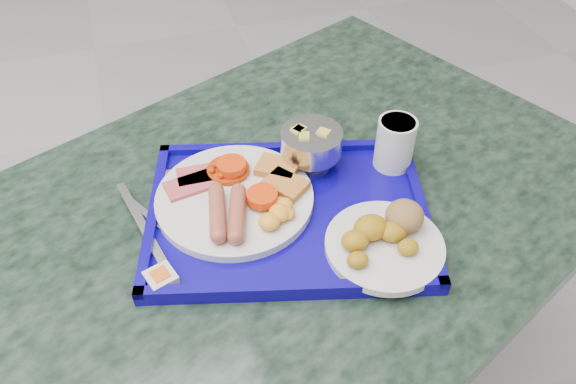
# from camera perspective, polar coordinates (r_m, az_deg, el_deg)

# --- Properties ---
(table) EXTENTS (1.29, 1.11, 0.68)m
(table) POSITION_cam_1_polar(r_m,az_deg,el_deg) (1.00, -1.07, -8.68)
(table) COLOR slate
(table) RESTS_ON floor
(tray) EXTENTS (0.48, 0.40, 0.02)m
(tray) POSITION_cam_1_polar(r_m,az_deg,el_deg) (0.84, 0.00, -2.22)
(tray) COLOR #0B0282
(tray) RESTS_ON table
(main_plate) EXTENTS (0.24, 0.24, 0.04)m
(main_plate) POSITION_cam_1_polar(r_m,az_deg,el_deg) (0.84, -4.88, -0.48)
(main_plate) COLOR silver
(main_plate) RESTS_ON tray
(bread_plate) EXTENTS (0.17, 0.17, 0.05)m
(bread_plate) POSITION_cam_1_polar(r_m,az_deg,el_deg) (0.79, 9.92, -4.52)
(bread_plate) COLOR silver
(bread_plate) RESTS_ON tray
(fruit_bowl) EXTENTS (0.10, 0.10, 0.07)m
(fruit_bowl) POSITION_cam_1_polar(r_m,az_deg,el_deg) (0.89, 2.37, 4.98)
(fruit_bowl) COLOR #B8B9BB
(fruit_bowl) RESTS_ON tray
(juice_cup) EXTENTS (0.06, 0.06, 0.09)m
(juice_cup) POSITION_cam_1_polar(r_m,az_deg,el_deg) (0.90, 10.83, 5.02)
(juice_cup) COLOR silver
(juice_cup) RESTS_ON tray
(spoon) EXTENTS (0.10, 0.16, 0.01)m
(spoon) POSITION_cam_1_polar(r_m,az_deg,el_deg) (0.89, -12.53, 0.40)
(spoon) COLOR #B8B9BB
(spoon) RESTS_ON tray
(knife) EXTENTS (0.05, 0.18, 0.00)m
(knife) POSITION_cam_1_polar(r_m,az_deg,el_deg) (0.85, -14.77, -2.90)
(knife) COLOR #B8B9BB
(knife) RESTS_ON tray
(jam_packet) EXTENTS (0.05, 0.05, 0.01)m
(jam_packet) POSITION_cam_1_polar(r_m,az_deg,el_deg) (0.77, -12.80, -8.47)
(jam_packet) COLOR silver
(jam_packet) RESTS_ON tray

